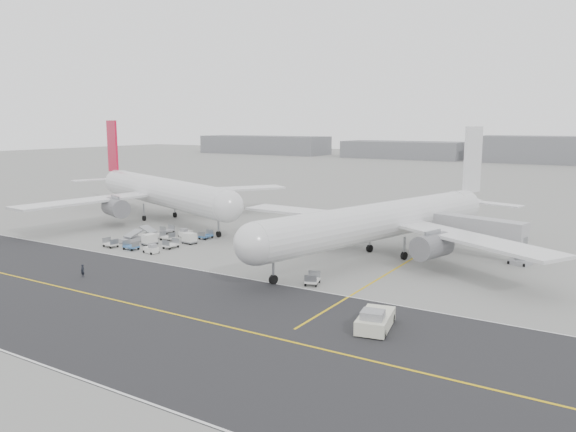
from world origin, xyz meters
The scene contains 11 objects.
ground centered at (0.00, 0.00, 0.00)m, with size 700.00×700.00×0.00m, color gray.
taxiway centered at (5.02, -17.98, 0.01)m, with size 220.00×59.00×0.03m.
horizon_buildings centered at (30.00, 260.00, 0.00)m, with size 520.00×28.00×28.00m, color slate, non-canonical shape.
airliner_a centered at (-29.07, 26.41, 6.17)m, with size 59.30×58.23×21.42m.
airliner_b centered at (25.71, 19.85, 5.80)m, with size 55.72×56.90×20.15m.
pushback_tug centered at (36.94, -10.61, 0.97)m, with size 4.13×8.37×2.35m.
jet_bridge centered at (37.88, 27.24, 4.47)m, with size 17.16×7.15×6.42m.
gse_cluster centered at (-11.79, 8.54, 0.00)m, with size 17.23×21.18×1.98m, color #9C9CA1, non-canonical shape.
stray_dolly centered at (23.71, 0.00, 0.00)m, with size 1.62×2.63×1.62m, color silver, non-canonical shape.
ground_crew_a centered at (-4.72, -13.30, 0.88)m, with size 0.64×0.42×1.77m, color black.
ground_crew_b centered at (36.23, -11.01, 0.82)m, with size 0.79×0.62×1.63m, color yellow.
Camera 1 is at (58.05, -61.64, 20.76)m, focal length 35.00 mm.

